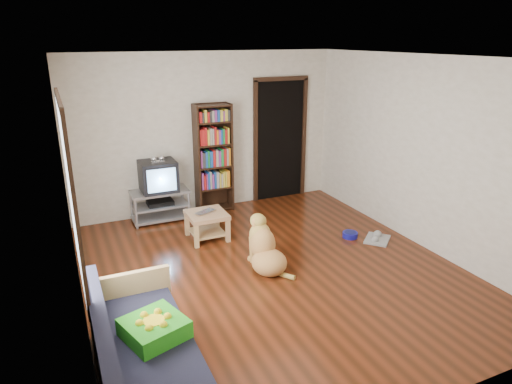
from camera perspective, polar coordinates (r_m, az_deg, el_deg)
name	(u,v)px	position (r m, az deg, el deg)	size (l,w,h in m)	color
ground	(273,270)	(5.87, 2.08, -9.77)	(5.00, 5.00, 0.00)	#55210E
ceiling	(275,57)	(5.15, 2.44, 16.51)	(5.00, 5.00, 0.00)	white
wall_back	(207,133)	(7.62, -6.18, 7.33)	(4.50, 4.50, 0.00)	silver
wall_front	(431,264)	(3.47, 21.09, -8.36)	(4.50, 4.50, 0.00)	silver
wall_left	(69,199)	(4.85, -22.33, -0.76)	(5.00, 5.00, 0.00)	silver
wall_right	(421,153)	(6.65, 19.96, 4.60)	(5.00, 5.00, 0.00)	silver
green_cushion	(154,328)	(4.07, -12.59, -16.29)	(0.47, 0.47, 0.16)	green
laptop	(207,213)	(6.59, -6.12, -2.59)	(0.32, 0.20, 0.03)	silver
dog_bowl	(350,235)	(6.89, 11.68, -5.26)	(0.22, 0.22, 0.08)	#151591
grey_rag	(377,239)	(6.89, 14.91, -5.74)	(0.40, 0.32, 0.03)	#A1A1A1
window	(71,194)	(4.31, -22.10, -0.27)	(0.03, 1.46, 1.70)	white
doorway	(280,137)	(8.15, 3.01, 6.87)	(1.03, 0.05, 2.19)	black
tv_stand	(160,204)	(7.45, -11.88, -1.50)	(0.90, 0.45, 0.50)	#99999E
crt_tv	(158,175)	(7.32, -12.17, 2.03)	(0.55, 0.52, 0.58)	black
bookshelf	(213,153)	(7.56, -5.37, 4.93)	(0.60, 0.30, 1.80)	black
sofa	(143,361)	(4.14, -13.89, -19.86)	(0.80, 1.80, 0.80)	tan
coffee_table	(207,221)	(6.66, -6.16, -3.57)	(0.55, 0.55, 0.40)	tan
dog	(265,250)	(5.81, 1.11, -7.21)	(0.46, 0.85, 0.70)	#BD8748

